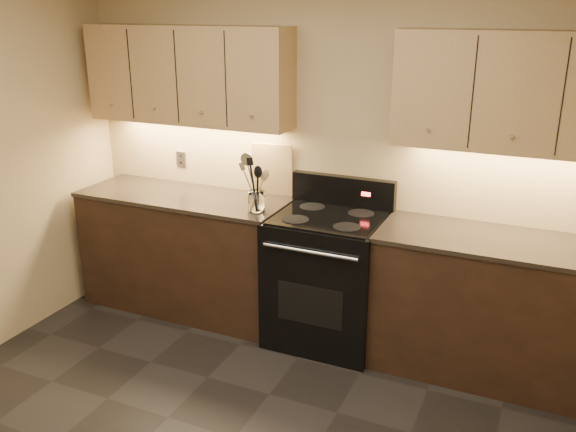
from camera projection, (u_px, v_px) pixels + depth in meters
name	position (u px, v px, depth m)	size (l,w,h in m)	color
wall_back	(335.00, 152.00, 4.31)	(4.00, 0.04, 2.60)	tan
counter_left	(187.00, 252.00, 4.75)	(1.62, 0.62, 0.93)	black
counter_right	(491.00, 307.00, 3.87)	(1.46, 0.62, 0.93)	black
stove	(328.00, 277.00, 4.27)	(0.76, 0.68, 1.14)	black
upper_cab_left	(188.00, 75.00, 4.44)	(1.60, 0.30, 0.70)	tan
upper_cab_right	(519.00, 92.00, 3.56)	(1.44, 0.30, 0.70)	tan
outlet_plate	(181.00, 159.00, 4.86)	(0.09, 0.01, 0.12)	#B2B5BA
utensil_crock	(256.00, 202.00, 4.21)	(0.14, 0.14, 0.15)	white
cutting_board	(272.00, 169.00, 4.52)	(0.31, 0.02, 0.40)	tan
wooden_spoon	(252.00, 189.00, 4.18)	(0.06, 0.06, 0.28)	tan
black_spoon	(257.00, 187.00, 4.19)	(0.06, 0.06, 0.31)	black
black_turner	(256.00, 184.00, 4.13)	(0.08, 0.08, 0.38)	black
steel_spatula	(259.00, 184.00, 4.16)	(0.08, 0.08, 0.35)	silver
steel_skimmer	(259.00, 183.00, 4.13)	(0.09, 0.09, 0.38)	silver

